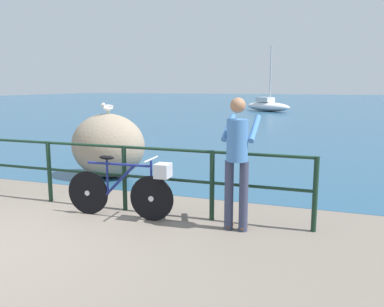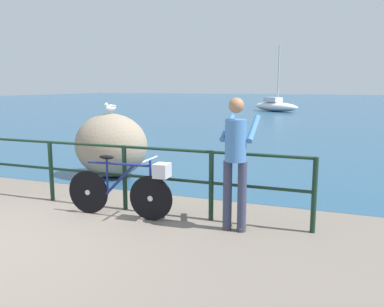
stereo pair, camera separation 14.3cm
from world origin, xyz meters
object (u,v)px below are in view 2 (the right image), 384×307
at_px(person_at_railing, 236,158).
at_px(breakwater_boulder_main, 111,145).
at_px(bicycle, 127,187).
at_px(sailboat, 275,106).
at_px(seagull, 111,107).

distance_m(person_at_railing, breakwater_boulder_main, 4.00).
bearing_deg(bicycle, person_at_railing, 0.01).
relative_size(person_at_railing, sailboat, 0.36).
relative_size(bicycle, breakwater_boulder_main, 1.06).
relative_size(breakwater_boulder_main, seagull, 4.72).
height_order(bicycle, sailboat, sailboat).
distance_m(bicycle, sailboat, 26.13).
bearing_deg(breakwater_boulder_main, sailboat, 90.97).
distance_m(person_at_railing, seagull, 3.95).
bearing_deg(bicycle, breakwater_boulder_main, 124.58).
height_order(person_at_railing, breakwater_boulder_main, person_at_railing).
distance_m(breakwater_boulder_main, seagull, 0.82).
xyz_separation_m(bicycle, seagull, (-1.66, 2.24, 1.03)).
relative_size(bicycle, person_at_railing, 0.96).
height_order(bicycle, person_at_railing, person_at_railing).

